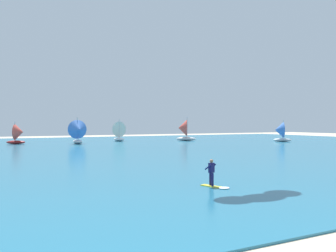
# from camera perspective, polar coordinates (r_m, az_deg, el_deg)

# --- Properties ---
(ocean) EXTENTS (160.00, 90.00, 0.10)m
(ocean) POSITION_cam_1_polar(r_m,az_deg,el_deg) (54.78, -17.28, -3.65)
(ocean) COLOR #236B89
(ocean) RESTS_ON ground
(kitesurfer) EXTENTS (1.13, 2.03, 1.67)m
(kitesurfer) POSITION_cam_1_polar(r_m,az_deg,el_deg) (22.19, 7.31, -8.03)
(kitesurfer) COLOR yellow
(kitesurfer) RESTS_ON ocean
(sailboat_outermost) EXTENTS (4.68, 4.31, 5.20)m
(sailboat_outermost) POSITION_cam_1_polar(r_m,az_deg,el_deg) (78.67, 2.45, -0.61)
(sailboat_outermost) COLOR silver
(sailboat_outermost) RESTS_ON ocean
(sailboat_far_right) EXTENTS (3.56, 4.23, 4.99)m
(sailboat_far_right) POSITION_cam_1_polar(r_m,az_deg,el_deg) (68.39, -14.05, -0.86)
(sailboat_far_right) COLOR silver
(sailboat_far_right) RESTS_ON ocean
(sailboat_near_shore) EXTENTS (4.07, 3.74, 4.52)m
(sailboat_near_shore) POSITION_cam_1_polar(r_m,az_deg,el_deg) (78.03, 17.32, -0.87)
(sailboat_near_shore) COLOR silver
(sailboat_near_shore) RESTS_ON ocean
(sailboat_heeled_over) EXTENTS (3.63, 3.25, 4.09)m
(sailboat_heeled_over) POSITION_cam_1_polar(r_m,az_deg,el_deg) (71.82, -22.64, -1.16)
(sailboat_heeled_over) COLOR maroon
(sailboat_heeled_over) RESTS_ON ocean
(sailboat_anchored_offshore) EXTENTS (3.55, 4.11, 4.69)m
(sailboat_anchored_offshore) POSITION_cam_1_polar(r_m,az_deg,el_deg) (78.01, -8.02, -0.79)
(sailboat_anchored_offshore) COLOR white
(sailboat_anchored_offshore) RESTS_ON ocean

